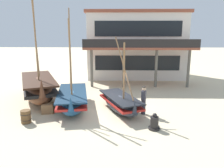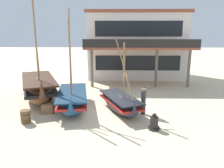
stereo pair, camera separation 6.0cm
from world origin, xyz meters
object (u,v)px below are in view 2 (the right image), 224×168
object	(u,v)px
fishing_boat_far_right	(72,99)
cargo_crate	(48,108)
fishing_boat_near_left	(120,103)
fisherman_by_hull	(143,100)
capstan_winch	(154,123)
harbor_building_main	(136,45)
wooden_barrel	(26,116)
fishing_boat_centre_large	(39,88)

from	to	relation	value
fishing_boat_far_right	cargo_crate	size ratio (longest dim) A/B	9.05
fishing_boat_near_left	fisherman_by_hull	distance (m)	1.44
fishing_boat_near_left	fishing_boat_far_right	world-z (taller)	fishing_boat_far_right
fisherman_by_hull	capstan_winch	size ratio (longest dim) A/B	1.99
fishing_boat_far_right	harbor_building_main	world-z (taller)	harbor_building_main
fishing_boat_far_right	capstan_winch	size ratio (longest dim) A/B	7.22
fishing_boat_near_left	wooden_barrel	bearing A→B (deg)	-159.91
fishing_boat_near_left	fishing_boat_far_right	xyz separation A→B (m)	(-3.01, 0.48, 0.07)
fishing_boat_centre_large	fishing_boat_far_right	distance (m)	3.22
fishing_boat_near_left	fishing_boat_centre_large	world-z (taller)	fishing_boat_centre_large
harbor_building_main	capstan_winch	bearing A→B (deg)	-90.72
fishing_boat_far_right	fisherman_by_hull	xyz separation A→B (m)	(4.35, -0.90, 0.23)
capstan_winch	harbor_building_main	size ratio (longest dim) A/B	0.08
fishing_boat_centre_large	capstan_winch	bearing A→B (deg)	-32.49
fishing_boat_near_left	wooden_barrel	distance (m)	5.37
fishing_boat_near_left	fisherman_by_hull	bearing A→B (deg)	-17.16
wooden_barrel	cargo_crate	distance (m)	1.68
capstan_winch	fisherman_by_hull	bearing A→B (deg)	97.99
fisherman_by_hull	wooden_barrel	world-z (taller)	fisherman_by_hull
fishing_boat_far_right	fisherman_by_hull	bearing A→B (deg)	-11.68
fishing_boat_centre_large	capstan_winch	distance (m)	8.75
wooden_barrel	cargo_crate	world-z (taller)	wooden_barrel
cargo_crate	harbor_building_main	bearing A→B (deg)	61.91
cargo_crate	harbor_building_main	world-z (taller)	harbor_building_main
fishing_boat_far_right	capstan_winch	world-z (taller)	fishing_boat_far_right
fisherman_by_hull	fishing_boat_near_left	bearing A→B (deg)	162.84
fishing_boat_centre_large	fisherman_by_hull	xyz separation A→B (m)	(7.07, -2.60, -0.06)
fishing_boat_near_left	cargo_crate	xyz separation A→B (m)	(-4.36, -0.31, -0.25)
fishing_boat_near_left	fishing_boat_centre_large	xyz separation A→B (m)	(-5.73, 2.19, 0.36)
fisherman_by_hull	wooden_barrel	xyz separation A→B (m)	(-6.39, -1.43, -0.48)
capstan_winch	harbor_building_main	world-z (taller)	harbor_building_main
fishing_boat_centre_large	wooden_barrel	xyz separation A→B (m)	(0.68, -4.03, -0.54)
fishing_boat_near_left	harbor_building_main	world-z (taller)	harbor_building_main
fisherman_by_hull	harbor_building_main	bearing A→B (deg)	87.71
fisherman_by_hull	cargo_crate	bearing A→B (deg)	178.92
fishing_boat_far_right	fisherman_by_hull	size ratio (longest dim) A/B	3.63
fishing_boat_near_left	fisherman_by_hull	xyz separation A→B (m)	(1.35, -0.42, 0.30)
wooden_barrel	harbor_building_main	size ratio (longest dim) A/B	0.07
capstan_winch	fishing_boat_centre_large	bearing A→B (deg)	147.51
fisherman_by_hull	wooden_barrel	distance (m)	6.56
fishing_boat_far_right	wooden_barrel	distance (m)	3.10
fishing_boat_far_right	fisherman_by_hull	distance (m)	4.45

